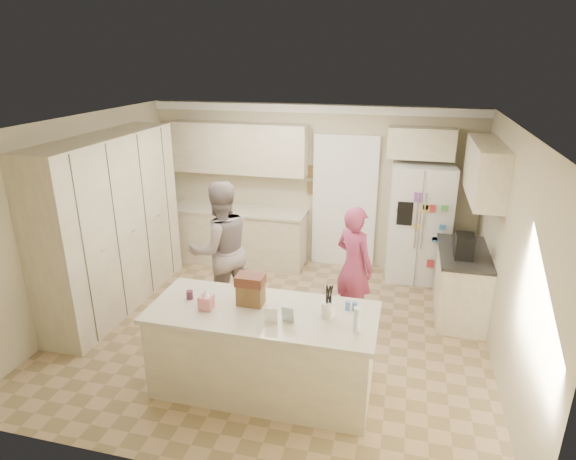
% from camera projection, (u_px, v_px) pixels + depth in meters
% --- Properties ---
extents(floor, '(5.20, 4.60, 0.02)m').
position_uv_depth(floor, '(274.00, 331.00, 6.14)').
color(floor, tan).
rests_on(floor, ground).
extents(ceiling, '(5.20, 4.60, 0.02)m').
position_uv_depth(ceiling, '(271.00, 123.00, 5.23)').
color(ceiling, white).
rests_on(ceiling, wall_back).
extents(wall_back, '(5.20, 0.02, 2.60)m').
position_uv_depth(wall_back, '(311.00, 186.00, 7.79)').
color(wall_back, '#C3B895').
rests_on(wall_back, ground).
extents(wall_front, '(5.20, 0.02, 2.60)m').
position_uv_depth(wall_front, '(188.00, 342.00, 3.58)').
color(wall_front, '#C3B895').
rests_on(wall_front, ground).
extents(wall_left, '(0.02, 4.60, 2.60)m').
position_uv_depth(wall_left, '(81.00, 218.00, 6.28)').
color(wall_left, '#C3B895').
rests_on(wall_left, ground).
extents(wall_right, '(0.02, 4.60, 2.60)m').
position_uv_depth(wall_right, '(510.00, 256.00, 5.09)').
color(wall_right, '#C3B895').
rests_on(wall_right, ground).
extents(crown_back, '(5.20, 0.08, 0.12)m').
position_uv_depth(crown_back, '(312.00, 109.00, 7.32)').
color(crown_back, white).
rests_on(crown_back, wall_back).
extents(pantry_bank, '(0.60, 2.60, 2.35)m').
position_uv_depth(pantry_bank, '(112.00, 224.00, 6.44)').
color(pantry_bank, beige).
rests_on(pantry_bank, floor).
extents(back_base_cab, '(2.20, 0.60, 0.88)m').
position_uv_depth(back_base_cab, '(240.00, 236.00, 8.07)').
color(back_base_cab, beige).
rests_on(back_base_cab, floor).
extents(back_countertop, '(2.24, 0.63, 0.04)m').
position_uv_depth(back_countertop, '(239.00, 210.00, 7.90)').
color(back_countertop, beige).
rests_on(back_countertop, back_base_cab).
extents(back_upper_cab, '(2.20, 0.35, 0.80)m').
position_uv_depth(back_upper_cab, '(239.00, 148.00, 7.68)').
color(back_upper_cab, beige).
rests_on(back_upper_cab, wall_back).
extents(doorway_opening, '(0.90, 0.06, 2.10)m').
position_uv_depth(doorway_opening, '(344.00, 204.00, 7.72)').
color(doorway_opening, black).
rests_on(doorway_opening, floor).
extents(doorway_casing, '(1.02, 0.03, 2.22)m').
position_uv_depth(doorway_casing, '(344.00, 205.00, 7.69)').
color(doorway_casing, white).
rests_on(doorway_casing, floor).
extents(wall_frame_upper, '(0.15, 0.02, 0.20)m').
position_uv_depth(wall_frame_upper, '(312.00, 172.00, 7.66)').
color(wall_frame_upper, olive).
rests_on(wall_frame_upper, wall_back).
extents(wall_frame_lower, '(0.15, 0.02, 0.20)m').
position_uv_depth(wall_frame_lower, '(312.00, 188.00, 7.75)').
color(wall_frame_lower, olive).
rests_on(wall_frame_lower, wall_back).
extents(refrigerator, '(0.94, 0.75, 1.80)m').
position_uv_depth(refrigerator, '(419.00, 223.00, 7.31)').
color(refrigerator, white).
rests_on(refrigerator, floor).
extents(fridge_seam, '(0.02, 0.02, 1.78)m').
position_uv_depth(fridge_seam, '(419.00, 231.00, 6.99)').
color(fridge_seam, gray).
rests_on(fridge_seam, refrigerator).
extents(fridge_dispenser, '(0.22, 0.03, 0.35)m').
position_uv_depth(fridge_dispenser, '(405.00, 213.00, 6.94)').
color(fridge_dispenser, black).
rests_on(fridge_dispenser, refrigerator).
extents(fridge_handle_l, '(0.02, 0.02, 0.85)m').
position_uv_depth(fridge_handle_l, '(416.00, 221.00, 6.93)').
color(fridge_handle_l, silver).
rests_on(fridge_handle_l, refrigerator).
extents(fridge_handle_r, '(0.02, 0.02, 0.85)m').
position_uv_depth(fridge_handle_r, '(424.00, 222.00, 6.91)').
color(fridge_handle_r, silver).
rests_on(fridge_handle_r, refrigerator).
extents(over_fridge_cab, '(0.95, 0.35, 0.45)m').
position_uv_depth(over_fridge_cab, '(421.00, 143.00, 6.97)').
color(over_fridge_cab, beige).
rests_on(over_fridge_cab, wall_back).
extents(right_base_cab, '(0.60, 1.20, 0.88)m').
position_uv_depth(right_base_cab, '(461.00, 285.00, 6.37)').
color(right_base_cab, beige).
rests_on(right_base_cab, floor).
extents(right_countertop, '(0.63, 1.24, 0.04)m').
position_uv_depth(right_countertop, '(464.00, 253.00, 6.21)').
color(right_countertop, '#2D2B28').
rests_on(right_countertop, right_base_cab).
extents(right_upper_cab, '(0.35, 1.50, 0.70)m').
position_uv_depth(right_upper_cab, '(485.00, 170.00, 6.00)').
color(right_upper_cab, beige).
rests_on(right_upper_cab, wall_right).
extents(coffee_maker, '(0.22, 0.28, 0.30)m').
position_uv_depth(coffee_maker, '(464.00, 246.00, 5.98)').
color(coffee_maker, black).
rests_on(coffee_maker, right_countertop).
extents(island_base, '(2.20, 0.90, 0.88)m').
position_uv_depth(island_base, '(263.00, 352.00, 4.94)').
color(island_base, beige).
rests_on(island_base, floor).
extents(island_top, '(2.28, 0.96, 0.05)m').
position_uv_depth(island_top, '(262.00, 313.00, 4.78)').
color(island_top, beige).
rests_on(island_top, island_base).
extents(utensil_crock, '(0.13, 0.13, 0.15)m').
position_uv_depth(utensil_crock, '(328.00, 309.00, 4.64)').
color(utensil_crock, white).
rests_on(utensil_crock, island_top).
extents(tissue_box, '(0.13, 0.13, 0.14)m').
position_uv_depth(tissue_box, '(206.00, 302.00, 4.78)').
color(tissue_box, '#D67B80').
rests_on(tissue_box, island_top).
extents(tissue_plume, '(0.08, 0.08, 0.08)m').
position_uv_depth(tissue_plume, '(206.00, 292.00, 4.74)').
color(tissue_plume, white).
rests_on(tissue_plume, tissue_box).
extents(dollhouse_body, '(0.26, 0.18, 0.22)m').
position_uv_depth(dollhouse_body, '(251.00, 294.00, 4.86)').
color(dollhouse_body, olive).
rests_on(dollhouse_body, island_top).
extents(dollhouse_roof, '(0.28, 0.20, 0.10)m').
position_uv_depth(dollhouse_roof, '(250.00, 280.00, 4.80)').
color(dollhouse_roof, '#592D1E').
rests_on(dollhouse_roof, dollhouse_body).
extents(jam_jar, '(0.07, 0.07, 0.09)m').
position_uv_depth(jam_jar, '(190.00, 295.00, 4.98)').
color(jam_jar, '#59263F').
rests_on(jam_jar, island_top).
extents(greeting_card_a, '(0.12, 0.06, 0.16)m').
position_uv_depth(greeting_card_a, '(271.00, 315.00, 4.52)').
color(greeting_card_a, white).
rests_on(greeting_card_a, island_top).
extents(greeting_card_b, '(0.12, 0.05, 0.16)m').
position_uv_depth(greeting_card_b, '(288.00, 315.00, 4.54)').
color(greeting_card_b, silver).
rests_on(greeting_card_b, island_top).
extents(water_bottle, '(0.07, 0.07, 0.24)m').
position_uv_depth(water_bottle, '(357.00, 320.00, 4.37)').
color(water_bottle, silver).
rests_on(water_bottle, island_top).
extents(shaker_salt, '(0.05, 0.05, 0.09)m').
position_uv_depth(shaker_salt, '(348.00, 306.00, 4.77)').
color(shaker_salt, '#4772B1').
rests_on(shaker_salt, island_top).
extents(shaker_pepper, '(0.05, 0.05, 0.09)m').
position_uv_depth(shaker_pepper, '(355.00, 307.00, 4.75)').
color(shaker_pepper, '#4772B1').
rests_on(shaker_pepper, island_top).
extents(teen_boy, '(1.13, 1.11, 1.83)m').
position_uv_depth(teen_boy, '(221.00, 249.00, 6.28)').
color(teen_boy, '#9C9593').
rests_on(teen_boy, floor).
extents(teen_girl, '(0.69, 0.64, 1.57)m').
position_uv_depth(teen_girl, '(354.00, 266.00, 6.10)').
color(teen_girl, '#AC3E53').
rests_on(teen_girl, floor).
extents(fridge_magnets, '(0.76, 0.02, 1.44)m').
position_uv_depth(fridge_magnets, '(419.00, 231.00, 6.98)').
color(fridge_magnets, tan).
rests_on(fridge_magnets, refrigerator).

